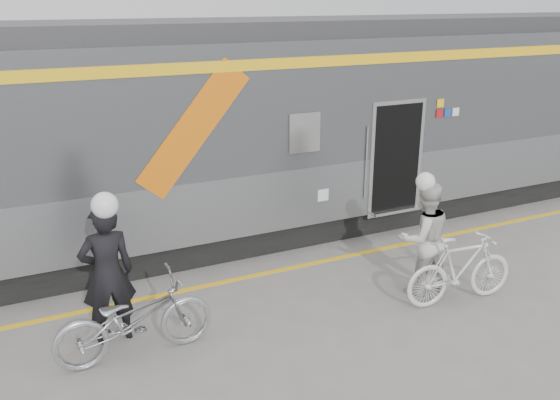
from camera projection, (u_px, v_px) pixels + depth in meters
ground at (283, 347)px, 8.02m from camera, size 90.00×90.00×0.00m
train at (260, 129)px, 11.55m from camera, size 24.00×3.17×4.10m
safety_strip at (227, 281)px, 9.85m from camera, size 24.00×0.12×0.01m
man at (107, 274)px, 7.89m from camera, size 0.73×0.49×1.98m
bicycle_left at (134, 319)px, 7.64m from camera, size 2.08×0.76×1.09m
woman at (423, 238)px, 9.25m from camera, size 0.96×0.78×1.82m
bicycle_right at (460, 269)px, 9.02m from camera, size 1.89×0.72×1.11m
helmet_man at (99, 191)px, 7.51m from camera, size 0.34×0.34×0.34m
helmet_woman at (429, 173)px, 8.91m from camera, size 0.29×0.29×0.29m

